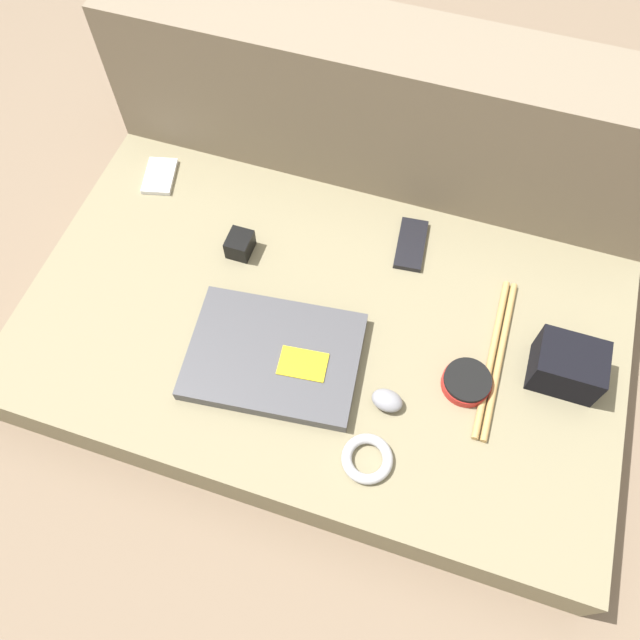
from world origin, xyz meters
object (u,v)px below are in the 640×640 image
Objects in this scene: phone_black at (160,176)px; charger_brick at (240,244)px; laptop at (274,356)px; phone_silver at (411,244)px; camera_pouch at (568,366)px; computer_mouse at (387,400)px; speaker_puck at (467,382)px.

charger_brick is at bearing -41.57° from phone_black.
laptop reaches higher than phone_silver.
camera_pouch is at bearing -6.76° from charger_brick.
laptop is 0.39m from phone_silver.
phone_black is at bearing 167.17° from camera_pouch.
phone_black is 0.96m from camera_pouch.
phone_black is 2.03× the size of charger_brick.
phone_black is at bearing 152.26° from charger_brick.
computer_mouse is 0.47× the size of phone_silver.
phone_black is 0.93× the size of camera_pouch.
charger_brick is at bearing 173.24° from camera_pouch.
speaker_puck is 0.75× the size of camera_pouch.
computer_mouse is 0.45m from charger_brick.
speaker_puck reaches higher than phone_silver.
phone_black is at bearing 173.33° from phone_silver.
camera_pouch is (0.93, -0.21, 0.04)m from phone_black.
camera_pouch reaches higher than laptop.
phone_silver is (-0.04, 0.36, -0.01)m from computer_mouse.
computer_mouse is 0.34m from camera_pouch.
computer_mouse is (0.23, -0.02, 0.00)m from laptop.
phone_silver is at bearing 103.00° from computer_mouse.
charger_brick reaches higher than speaker_puck.
laptop is 3.77× the size of speaker_puck.
laptop is at bearing -165.57° from camera_pouch.
speaker_puck is 0.33m from phone_silver.
speaker_puck is (0.36, 0.06, 0.00)m from laptop.
speaker_puck is at bearing 38.01° from computer_mouse.
computer_mouse is 0.16m from speaker_puck.
camera_pouch reaches higher than phone_silver.
charger_brick is (-0.34, -0.12, 0.02)m from phone_silver.
phone_silver is at bearing 54.95° from laptop.
phone_black is at bearing 155.85° from computer_mouse.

